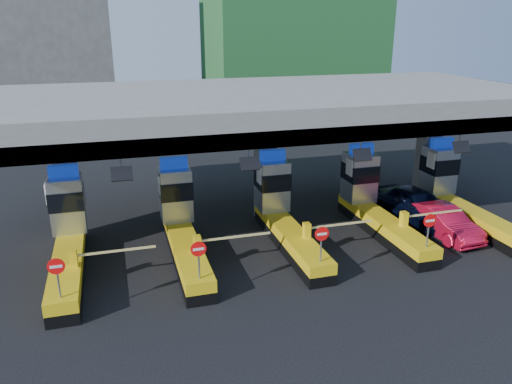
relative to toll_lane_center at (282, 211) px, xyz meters
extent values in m
plane|color=black|center=(0.00, -0.28, -1.40)|extent=(120.00, 120.00, 0.00)
cube|color=slate|center=(0.00, 2.72, 4.85)|extent=(28.00, 12.00, 1.50)
cube|color=#4C4C49|center=(0.00, -2.98, 4.45)|extent=(28.00, 0.60, 0.70)
cube|color=slate|center=(-10.00, 2.72, 1.35)|extent=(1.00, 1.00, 5.50)
cube|color=slate|center=(0.00, 2.72, 1.35)|extent=(1.00, 1.00, 5.50)
cube|color=slate|center=(10.00, 2.72, 1.35)|extent=(1.00, 1.00, 5.50)
cylinder|color=slate|center=(-7.50, -2.98, 3.85)|extent=(0.06, 0.06, 0.50)
cube|color=black|center=(-7.50, -3.18, 3.50)|extent=(0.80, 0.38, 0.54)
cylinder|color=slate|center=(-2.50, -2.98, 3.85)|extent=(0.06, 0.06, 0.50)
cube|color=black|center=(-2.50, -3.18, 3.50)|extent=(0.80, 0.38, 0.54)
cylinder|color=slate|center=(2.50, -2.98, 3.85)|extent=(0.06, 0.06, 0.50)
cube|color=black|center=(2.50, -3.18, 3.50)|extent=(0.80, 0.38, 0.54)
cylinder|color=slate|center=(7.50, -2.98, 3.85)|extent=(0.06, 0.06, 0.50)
cube|color=black|center=(7.50, -3.18, 3.50)|extent=(0.80, 0.38, 0.54)
cube|color=black|center=(-10.00, -1.28, -1.15)|extent=(1.20, 8.00, 0.50)
cube|color=#E5B70C|center=(-10.00, -1.28, -0.65)|extent=(1.20, 8.00, 0.50)
cube|color=#9EA3A8|center=(-10.00, 1.52, 0.90)|extent=(1.50, 1.50, 2.60)
cube|color=black|center=(-10.00, 1.50, 1.20)|extent=(1.56, 1.56, 0.90)
cube|color=#0C2DBF|center=(-10.00, 1.52, 2.48)|extent=(1.30, 0.35, 0.55)
cube|color=white|center=(-10.80, 1.22, 1.60)|extent=(0.06, 0.70, 0.90)
cylinder|color=slate|center=(-10.00, -4.88, 0.25)|extent=(0.07, 0.07, 1.30)
cylinder|color=red|center=(-10.00, -4.91, 0.85)|extent=(0.60, 0.04, 0.60)
cube|color=white|center=(-10.00, -4.93, 0.85)|extent=(0.42, 0.02, 0.10)
cube|color=#E5B70C|center=(-9.65, -2.48, -0.05)|extent=(0.30, 0.35, 0.70)
cube|color=white|center=(-8.00, -2.48, 0.05)|extent=(3.20, 0.08, 0.08)
cube|color=black|center=(-5.00, -1.28, -1.15)|extent=(1.20, 8.00, 0.50)
cube|color=#E5B70C|center=(-5.00, -1.28, -0.65)|extent=(1.20, 8.00, 0.50)
cube|color=#9EA3A8|center=(-5.00, 1.52, 0.90)|extent=(1.50, 1.50, 2.60)
cube|color=black|center=(-5.00, 1.50, 1.20)|extent=(1.56, 1.56, 0.90)
cube|color=#0C2DBF|center=(-5.00, 1.52, 2.48)|extent=(1.30, 0.35, 0.55)
cube|color=white|center=(-5.80, 1.22, 1.60)|extent=(0.06, 0.70, 0.90)
cylinder|color=slate|center=(-5.00, -4.88, 0.25)|extent=(0.07, 0.07, 1.30)
cylinder|color=red|center=(-5.00, -4.91, 0.85)|extent=(0.60, 0.04, 0.60)
cube|color=white|center=(-5.00, -4.93, 0.85)|extent=(0.42, 0.02, 0.10)
cube|color=#E5B70C|center=(-4.65, -2.48, -0.05)|extent=(0.30, 0.35, 0.70)
cube|color=white|center=(-3.00, -2.48, 0.05)|extent=(3.20, 0.08, 0.08)
cube|color=black|center=(0.00, -1.28, -1.15)|extent=(1.20, 8.00, 0.50)
cube|color=#E5B70C|center=(0.00, -1.28, -0.65)|extent=(1.20, 8.00, 0.50)
cube|color=#9EA3A8|center=(0.00, 1.52, 0.90)|extent=(1.50, 1.50, 2.60)
cube|color=black|center=(0.00, 1.50, 1.20)|extent=(1.56, 1.56, 0.90)
cube|color=#0C2DBF|center=(0.00, 1.52, 2.48)|extent=(1.30, 0.35, 0.55)
cube|color=white|center=(-0.80, 1.22, 1.60)|extent=(0.06, 0.70, 0.90)
cylinder|color=slate|center=(0.00, -4.88, 0.25)|extent=(0.07, 0.07, 1.30)
cylinder|color=red|center=(0.00, -4.91, 0.85)|extent=(0.60, 0.04, 0.60)
cube|color=white|center=(0.00, -4.93, 0.85)|extent=(0.42, 0.02, 0.10)
cube|color=#E5B70C|center=(0.35, -2.48, -0.05)|extent=(0.30, 0.35, 0.70)
cube|color=white|center=(2.00, -2.48, 0.05)|extent=(3.20, 0.08, 0.08)
cube|color=black|center=(5.00, -1.28, -1.15)|extent=(1.20, 8.00, 0.50)
cube|color=#E5B70C|center=(5.00, -1.28, -0.65)|extent=(1.20, 8.00, 0.50)
cube|color=#9EA3A8|center=(5.00, 1.52, 0.90)|extent=(1.50, 1.50, 2.60)
cube|color=black|center=(5.00, 1.50, 1.20)|extent=(1.56, 1.56, 0.90)
cube|color=#0C2DBF|center=(5.00, 1.52, 2.48)|extent=(1.30, 0.35, 0.55)
cube|color=white|center=(4.20, 1.22, 1.60)|extent=(0.06, 0.70, 0.90)
cylinder|color=slate|center=(5.00, -4.88, 0.25)|extent=(0.07, 0.07, 1.30)
cylinder|color=red|center=(5.00, -4.91, 0.85)|extent=(0.60, 0.04, 0.60)
cube|color=white|center=(5.00, -4.93, 0.85)|extent=(0.42, 0.02, 0.10)
cube|color=#E5B70C|center=(5.35, -2.48, -0.05)|extent=(0.30, 0.35, 0.70)
cube|color=white|center=(7.00, -2.48, 0.05)|extent=(3.20, 0.08, 0.08)
cube|color=black|center=(10.00, -1.28, -1.15)|extent=(1.20, 8.00, 0.50)
cube|color=#E5B70C|center=(10.00, -1.28, -0.65)|extent=(1.20, 8.00, 0.50)
cube|color=#9EA3A8|center=(10.00, 1.52, 0.90)|extent=(1.50, 1.50, 2.60)
cube|color=black|center=(10.00, 1.50, 1.20)|extent=(1.56, 1.56, 0.90)
cube|color=#0C2DBF|center=(10.00, 1.52, 2.48)|extent=(1.30, 0.35, 0.55)
cube|color=white|center=(9.20, 1.22, 1.60)|extent=(0.06, 0.70, 0.90)
cube|color=#E5B70C|center=(10.35, -2.48, -0.05)|extent=(0.30, 0.35, 0.70)
cube|color=#4C4C49|center=(-14.00, 35.72, 7.60)|extent=(14.00, 10.00, 18.00)
imported|color=black|center=(7.75, -0.04, -0.49)|extent=(2.88, 5.60, 1.82)
imported|color=red|center=(7.91, -2.05, -0.64)|extent=(1.91, 4.68, 1.51)
camera|label=1|loc=(-7.68, -21.77, 8.92)|focal=35.00mm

